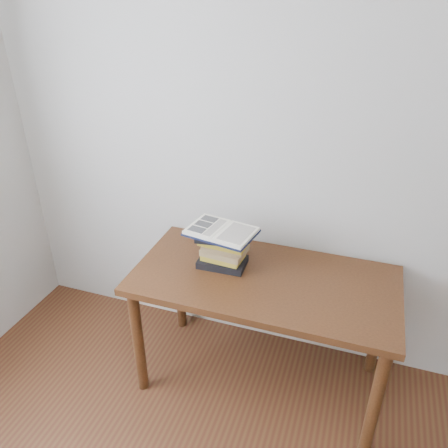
% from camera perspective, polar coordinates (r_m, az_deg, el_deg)
% --- Properties ---
extents(room_shell, '(3.54, 3.54, 2.62)m').
position_cam_1_polar(room_shell, '(0.69, -21.17, -8.07)').
color(room_shell, '#B4B0AA').
rests_on(room_shell, ground).
extents(desk, '(1.33, 0.67, 0.71)m').
position_cam_1_polar(desk, '(2.29, 5.16, -8.95)').
color(desk, '#4E2B13').
rests_on(desk, ground).
extents(book_stack, '(0.27, 0.20, 0.19)m').
position_cam_1_polar(book_stack, '(2.27, -0.09, -3.20)').
color(book_stack, black).
rests_on(book_stack, desk).
extents(open_book, '(0.37, 0.29, 0.03)m').
position_cam_1_polar(open_book, '(2.21, -0.34, -0.96)').
color(open_book, black).
rests_on(open_book, book_stack).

